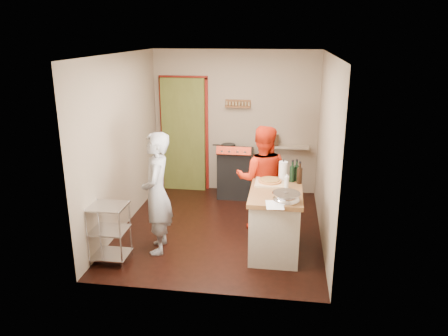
{
  "coord_description": "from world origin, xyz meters",
  "views": [
    {
      "loc": [
        0.92,
        -6.06,
        2.9
      ],
      "look_at": [
        0.05,
        0.0,
        0.97
      ],
      "focal_mm": 35.0,
      "sensor_mm": 36.0,
      "label": 1
    }
  ],
  "objects": [
    {
      "name": "ceiling",
      "position": [
        0.0,
        0.0,
        2.61
      ],
      "size": [
        3.0,
        3.5,
        0.02
      ],
      "primitive_type": "cube",
      "color": "white",
      "rests_on": "back_wall"
    },
    {
      "name": "right_wall",
      "position": [
        1.5,
        0.0,
        1.3
      ],
      "size": [
        0.04,
        3.5,
        2.6
      ],
      "primitive_type": "cube",
      "color": "gray",
      "rests_on": "ground"
    },
    {
      "name": "person_stripe",
      "position": [
        -0.74,
        -0.8,
        0.83
      ],
      "size": [
        0.5,
        0.67,
        1.66
      ],
      "primitive_type": "imported",
      "rotation": [
        0.0,
        0.0,
        -1.4
      ],
      "color": "silver",
      "rests_on": "ground"
    },
    {
      "name": "stove",
      "position": [
        0.05,
        1.42,
        0.45
      ],
      "size": [
        0.6,
        0.63,
        1.0
      ],
      "color": "black",
      "rests_on": "ground"
    },
    {
      "name": "person_red",
      "position": [
        0.6,
        0.08,
        0.8
      ],
      "size": [
        0.8,
        0.63,
        1.61
      ],
      "primitive_type": "imported",
      "rotation": [
        0.0,
        0.0,
        3.18
      ],
      "color": "red",
      "rests_on": "ground"
    },
    {
      "name": "left_wall",
      "position": [
        -1.5,
        0.0,
        1.3
      ],
      "size": [
        0.04,
        3.5,
        2.6
      ],
      "primitive_type": "cube",
      "color": "gray",
      "rests_on": "ground"
    },
    {
      "name": "wire_shelving",
      "position": [
        -1.28,
        -1.2,
        0.44
      ],
      "size": [
        0.48,
        0.4,
        0.8
      ],
      "color": "silver",
      "rests_on": "ground"
    },
    {
      "name": "island",
      "position": [
        0.84,
        -0.56,
        0.47
      ],
      "size": [
        0.69,
        1.29,
        1.19
      ],
      "color": "beige",
      "rests_on": "ground"
    },
    {
      "name": "floor",
      "position": [
        0.0,
        0.0,
        0.0
      ],
      "size": [
        3.5,
        3.5,
        0.0
      ],
      "primitive_type": "plane",
      "color": "black",
      "rests_on": "ground"
    },
    {
      "name": "back_wall",
      "position": [
        -0.64,
        1.78,
        1.13
      ],
      "size": [
        3.0,
        0.44,
        2.6
      ],
      "color": "gray",
      "rests_on": "ground"
    }
  ]
}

